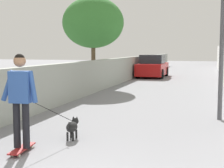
# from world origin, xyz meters

# --- Properties ---
(ground_plane) EXTENTS (80.00, 80.00, 0.00)m
(ground_plane) POSITION_xyz_m (14.00, 0.00, 0.00)
(ground_plane) COLOR gray
(wall_left) EXTENTS (48.00, 0.30, 1.42)m
(wall_left) POSITION_xyz_m (12.00, 2.90, 0.71)
(wall_left) COLOR #999E93
(wall_left) RESTS_ON ground
(tree_left_mid) EXTENTS (3.13, 3.13, 4.56)m
(tree_left_mid) POSITION_xyz_m (13.00, 3.72, 3.25)
(tree_left_mid) COLOR brown
(tree_left_mid) RESTS_ON ground
(lamp_post) EXTENTS (0.36, 0.36, 4.10)m
(lamp_post) POSITION_xyz_m (6.06, -2.35, 2.82)
(lamp_post) COLOR #4C4C51
(lamp_post) RESTS_ON ground
(skateboard) EXTENTS (0.82, 0.29, 0.08)m
(skateboard) POSITION_xyz_m (1.96, 1.22, 0.07)
(skateboard) COLOR maroon
(skateboard) RESTS_ON ground
(person_skateboarder) EXTENTS (0.26, 0.72, 1.73)m
(person_skateboarder) POSITION_xyz_m (1.96, 1.22, 1.10)
(person_skateboarder) COLOR black
(person_skateboarder) RESTS_ON skateboard
(dog) EXTENTS (1.41, 0.67, 1.06)m
(dog) POSITION_xyz_m (3.08, 0.69, 0.27)
(dog) COLOR black
(dog) RESTS_ON ground
(car_near) EXTENTS (3.99, 1.80, 1.54)m
(car_near) POSITION_xyz_m (19.68, 1.75, 0.71)
(car_near) COLOR #B71414
(car_near) RESTS_ON ground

